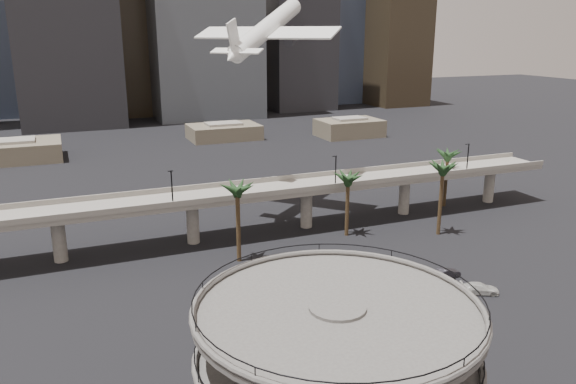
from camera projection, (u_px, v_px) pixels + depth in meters
name	position (u px, v px, depth m)	size (l,w,h in m)	color
parking_ramp	(336.00, 380.00, 44.09)	(22.20, 22.20, 17.35)	#4B4946
overpass	(251.00, 196.00, 101.98)	(130.00, 9.30, 14.70)	slate
palm_trees	(376.00, 174.00, 102.05)	(54.40, 18.40, 14.00)	#46351E
low_buildings	(186.00, 138.00, 183.36)	(135.00, 27.50, 6.80)	brown
skyline	(162.00, 10.00, 241.20)	(269.00, 86.00, 123.73)	gray
airborne_jet	(267.00, 29.00, 110.14)	(26.44, 25.87, 14.27)	white
car_a	(381.00, 354.00, 64.19)	(1.66, 4.12, 1.40)	#AE181B
car_b	(446.00, 273.00, 85.45)	(1.60, 4.59, 1.51)	#232127
car_c	(480.00, 288.00, 80.34)	(2.19, 5.38, 1.56)	beige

